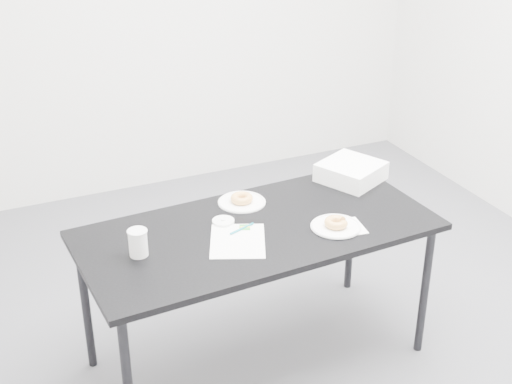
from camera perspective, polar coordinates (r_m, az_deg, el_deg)
name	(u,v)px	position (r m, az deg, el deg)	size (l,w,h in m)	color
floor	(278,330)	(3.81, 1.79, -11.00)	(4.00, 4.00, 0.00)	#525258
wall_back	(151,0)	(5.00, -8.37, 14.98)	(4.00, 0.02, 2.70)	silver
table	(258,238)	(3.26, 0.15, -3.70)	(1.65, 0.84, 0.74)	black
scorecard	(238,241)	(3.12, -1.48, -3.93)	(0.24, 0.30, 0.00)	white
logo_patch	(245,227)	(3.22, -0.90, -2.84)	(0.05, 0.05, 0.00)	green
pen	(242,229)	(3.21, -1.14, -2.95)	(0.01, 0.01, 0.14)	#0C7385
napkin	(346,227)	(3.25, 7.19, -2.82)	(0.16, 0.16, 0.00)	white
plate_near	(336,227)	(3.24, 6.41, -2.76)	(0.23, 0.23, 0.01)	white
donut_near	(336,222)	(3.23, 6.43, -2.44)	(0.11, 0.11, 0.04)	gold
plate_far	(242,202)	(3.44, -1.15, -0.82)	(0.23, 0.23, 0.01)	white
donut_far	(242,198)	(3.43, -1.15, -0.51)	(0.11, 0.11, 0.04)	gold
coffee_cup	(138,243)	(3.03, -9.42, -4.02)	(0.08, 0.08, 0.12)	white
cup_lid	(223,221)	(3.27, -2.64, -2.36)	(0.10, 0.10, 0.01)	white
bakery_box	(351,172)	(3.69, 7.61, 1.63)	(0.28, 0.28, 0.09)	white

